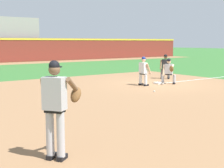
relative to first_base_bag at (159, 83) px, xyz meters
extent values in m
plane|color=#336B2D|center=(0.00, 0.00, -0.04)|extent=(160.00, 160.00, 0.00)
cube|color=#936B47|center=(-4.50, -3.30, -0.04)|extent=(18.00, 18.00, 0.01)
cube|color=#936B47|center=(0.00, 20.00, -0.04)|extent=(48.00, 3.20, 0.01)
cube|color=white|center=(0.00, 0.00, 0.00)|extent=(0.38, 0.38, 0.09)
sphere|color=white|center=(-2.04, -1.85, -0.01)|extent=(0.07, 0.07, 0.07)
cube|color=black|center=(-9.03, -6.48, 0.00)|extent=(0.27, 0.24, 0.09)
cylinder|color=#B2B2B7|center=(-9.06, -6.51, 0.46)|extent=(0.15, 0.15, 0.84)
cube|color=black|center=(-8.90, -6.66, 0.00)|extent=(0.27, 0.24, 0.09)
cylinder|color=#B2B2B7|center=(-8.93, -6.68, 0.46)|extent=(0.15, 0.15, 0.84)
cube|color=black|center=(-8.99, -6.60, 0.90)|extent=(0.36, 0.39, 0.06)
cube|color=#B2B2B7|center=(-8.99, -6.60, 1.22)|extent=(0.43, 0.46, 0.60)
sphere|color=brown|center=(-8.98, -6.58, 1.65)|extent=(0.21, 0.21, 0.21)
sphere|color=black|center=(-8.98, -6.58, 1.72)|extent=(0.20, 0.20, 0.20)
cube|color=black|center=(-8.91, -6.53, 1.69)|extent=(0.19, 0.20, 0.02)
cylinder|color=brown|center=(-9.08, -6.35, 1.19)|extent=(0.21, 0.18, 0.59)
cylinder|color=brown|center=(-8.61, -6.62, 1.31)|extent=(0.48, 0.38, 0.41)
ellipsoid|color=brown|center=(-8.54, -6.57, 1.14)|extent=(0.36, 0.34, 0.34)
cube|color=black|center=(0.58, -0.54, 0.00)|extent=(0.28, 0.24, 0.09)
cylinder|color=#B2B2B7|center=(0.62, -0.52, 0.23)|extent=(0.15, 0.15, 0.40)
cube|color=black|center=(0.25, -0.04, 0.00)|extent=(0.28, 0.24, 0.09)
cylinder|color=#B2B2B7|center=(0.28, -0.02, 0.23)|extent=(0.15, 0.15, 0.40)
cube|color=black|center=(0.45, -0.27, 0.46)|extent=(0.36, 0.39, 0.06)
cube|color=#B2B2B7|center=(0.45, -0.27, 0.73)|extent=(0.42, 0.47, 0.52)
sphere|color=#DBB28E|center=(0.43, -0.28, 1.12)|extent=(0.21, 0.21, 0.21)
sphere|color=black|center=(0.43, -0.28, 1.20)|extent=(0.20, 0.20, 0.20)
cube|color=black|center=(0.36, -0.33, 1.17)|extent=(0.19, 0.20, 0.02)
cylinder|color=#DBB28E|center=(0.25, -0.71, 0.88)|extent=(0.53, 0.40, 0.24)
cylinder|color=#DBB28E|center=(0.23, -0.12, 0.67)|extent=(0.25, 0.21, 0.58)
ellipsoid|color=brown|center=(0.07, -0.83, 0.80)|extent=(0.29, 0.29, 0.35)
cube|color=black|center=(-1.04, 0.20, 0.00)|extent=(0.26, 0.11, 0.09)
cylinder|color=white|center=(-1.08, 0.20, 0.28)|extent=(0.15, 0.15, 0.50)
cube|color=black|center=(-1.04, -0.20, 0.00)|extent=(0.26, 0.11, 0.09)
cylinder|color=white|center=(-1.08, -0.20, 0.28)|extent=(0.15, 0.15, 0.50)
cube|color=black|center=(-1.08, 0.00, 0.55)|extent=(0.20, 0.34, 0.06)
cube|color=white|center=(-1.08, 0.00, 0.85)|extent=(0.24, 0.40, 0.54)
sphere|color=tan|center=(-1.06, 0.00, 1.25)|extent=(0.21, 0.21, 0.21)
sphere|color=navy|center=(-1.06, 0.00, 1.32)|extent=(0.20, 0.20, 0.20)
cube|color=navy|center=(-0.97, 0.00, 1.29)|extent=(0.11, 0.17, 0.02)
cylinder|color=tan|center=(-0.94, 0.25, 0.81)|extent=(0.33, 0.09, 0.56)
cylinder|color=tan|center=(-0.94, -0.25, 0.81)|extent=(0.33, 0.09, 0.56)
cube|color=black|center=(2.02, 1.26, 0.00)|extent=(0.27, 0.24, 0.09)
cylinder|color=#515154|center=(2.05, 1.28, 0.28)|extent=(0.15, 0.15, 0.50)
cube|color=black|center=(1.79, 1.58, 0.00)|extent=(0.27, 0.24, 0.09)
cylinder|color=#515154|center=(1.82, 1.60, 0.28)|extent=(0.15, 0.15, 0.50)
cube|color=black|center=(1.94, 1.44, 0.55)|extent=(0.36, 0.39, 0.06)
cube|color=#232326|center=(1.94, 1.44, 0.85)|extent=(0.43, 0.46, 0.54)
sphere|color=brown|center=(1.92, 1.43, 1.25)|extent=(0.21, 0.21, 0.21)
sphere|color=black|center=(1.92, 1.43, 1.32)|extent=(0.20, 0.20, 0.20)
cube|color=black|center=(1.85, 1.38, 1.29)|extent=(0.19, 0.20, 0.02)
cylinder|color=brown|center=(1.97, 1.15, 0.81)|extent=(0.32, 0.27, 0.56)
cylinder|color=brown|center=(1.67, 1.56, 0.81)|extent=(0.32, 0.27, 0.56)
cube|color=maroon|center=(0.00, 22.00, 1.26)|extent=(48.00, 0.50, 2.60)
cube|color=gold|center=(0.00, 21.98, 2.44)|extent=(48.00, 0.54, 0.20)
cube|color=gray|center=(0.00, 24.90, 2.41)|extent=(5.92, 4.20, 4.90)
cube|color=gray|center=(0.00, 23.62, 2.69)|extent=(5.52, 0.85, 0.06)
cube|color=#236038|center=(-1.14, 23.47, 2.90)|extent=(0.47, 0.20, 0.44)
cube|color=#236038|center=(-0.57, 23.47, 2.90)|extent=(0.47, 0.20, 0.44)
cube|color=#236038|center=(0.00, 23.47, 2.90)|extent=(0.47, 0.20, 0.44)
cube|color=#236038|center=(0.57, 23.47, 2.90)|extent=(0.47, 0.20, 0.44)
cube|color=#236038|center=(1.14, 23.47, 2.90)|extent=(0.47, 0.20, 0.44)
cube|color=#236038|center=(1.71, 23.47, 2.90)|extent=(0.47, 0.20, 0.44)
cube|color=#236038|center=(2.27, 23.47, 2.90)|extent=(0.47, 0.20, 0.44)
cube|color=gray|center=(0.00, 24.47, 3.23)|extent=(5.52, 0.85, 0.06)
cube|color=#236038|center=(-0.57, 24.32, 3.45)|extent=(0.47, 0.20, 0.44)
cube|color=#236038|center=(0.00, 24.32, 3.45)|extent=(0.47, 0.20, 0.44)
cube|color=#236038|center=(0.57, 24.32, 3.45)|extent=(0.47, 0.20, 0.44)
cube|color=#236038|center=(1.14, 24.32, 3.45)|extent=(0.47, 0.20, 0.44)
cube|color=#236038|center=(1.71, 24.32, 3.45)|extent=(0.47, 0.20, 0.44)
cube|color=#236038|center=(2.27, 24.32, 3.45)|extent=(0.47, 0.20, 0.44)
cube|color=gray|center=(0.00, 25.32, 3.79)|extent=(5.52, 0.85, 0.06)
cube|color=#236038|center=(-0.57, 25.17, 4.00)|extent=(0.47, 0.20, 0.44)
cube|color=#236038|center=(0.00, 25.17, 4.00)|extent=(0.47, 0.20, 0.44)
cube|color=#236038|center=(0.57, 25.17, 4.00)|extent=(0.47, 0.20, 0.44)
cube|color=#236038|center=(1.14, 25.17, 4.00)|extent=(0.47, 0.20, 0.44)
cube|color=#236038|center=(1.71, 25.17, 4.00)|extent=(0.47, 0.20, 0.44)
cube|color=#236038|center=(2.27, 25.17, 4.00)|extent=(0.47, 0.20, 0.44)
cube|color=gray|center=(0.00, 26.18, 4.34)|extent=(5.52, 0.85, 0.06)
cube|color=#236038|center=(-0.57, 26.02, 4.55)|extent=(0.47, 0.20, 0.44)
cube|color=#236038|center=(0.00, 26.02, 4.55)|extent=(0.47, 0.20, 0.44)
cube|color=#236038|center=(0.57, 26.02, 4.55)|extent=(0.47, 0.20, 0.44)
cube|color=#236038|center=(1.14, 26.02, 4.55)|extent=(0.47, 0.20, 0.44)
cube|color=#236038|center=(1.71, 26.02, 4.55)|extent=(0.47, 0.20, 0.44)
cube|color=#236038|center=(2.27, 26.02, 4.55)|extent=(0.47, 0.20, 0.44)
camera|label=1|loc=(-11.38, -11.74, 2.14)|focal=50.00mm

